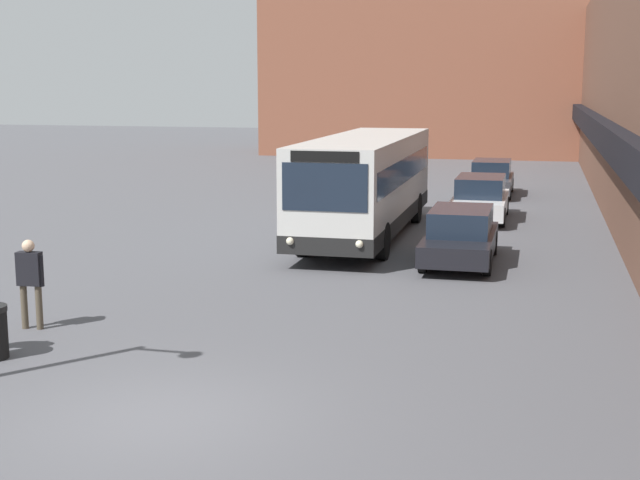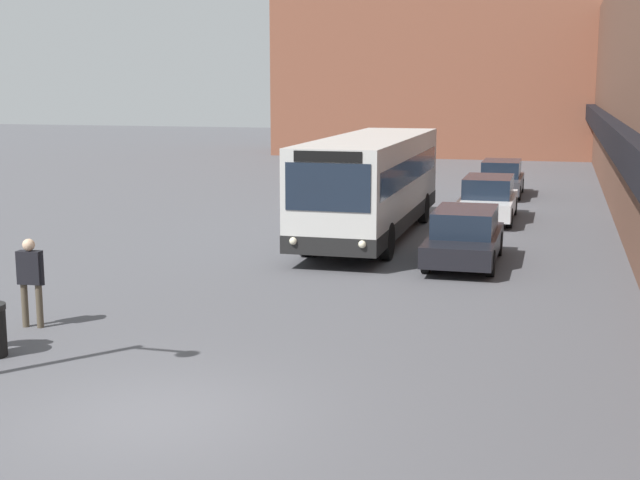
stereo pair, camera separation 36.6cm
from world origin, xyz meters
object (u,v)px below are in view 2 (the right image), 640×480
at_px(pedestrian, 30,274).
at_px(city_bus, 372,183).
at_px(parked_car_middle, 488,198).
at_px(parked_car_back, 501,178).
at_px(parked_car_front, 465,236).

bearing_deg(pedestrian, city_bus, 65.30).
bearing_deg(pedestrian, parked_car_middle, 60.70).
xyz_separation_m(city_bus, parked_car_middle, (3.23, 4.58, -0.94)).
relative_size(city_bus, parked_car_back, 2.41).
distance_m(parked_car_back, pedestrian, 24.79).
relative_size(parked_car_middle, pedestrian, 2.74).
bearing_deg(pedestrian, parked_car_front, 43.91).
height_order(city_bus, parked_car_back, city_bus).
relative_size(city_bus, pedestrian, 6.19).
height_order(parked_car_front, parked_car_middle, parked_car_middle).
bearing_deg(city_bus, pedestrian, -110.18).
distance_m(parked_car_front, parked_car_middle, 7.89).
height_order(parked_car_front, pedestrian, pedestrian).
bearing_deg(parked_car_middle, parked_car_front, -90.00).
height_order(parked_car_middle, parked_car_back, parked_car_middle).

